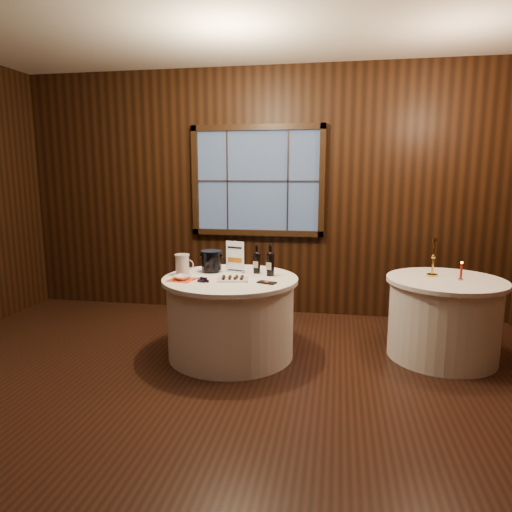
% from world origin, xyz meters
% --- Properties ---
extents(ground, '(6.00, 6.00, 0.00)m').
position_xyz_m(ground, '(0.00, 0.00, 0.00)').
color(ground, black).
rests_on(ground, ground).
extents(back_wall, '(6.00, 0.10, 3.00)m').
position_xyz_m(back_wall, '(0.00, 2.48, 1.54)').
color(back_wall, black).
rests_on(back_wall, ground).
extents(main_table, '(1.28, 1.28, 0.77)m').
position_xyz_m(main_table, '(0.00, 1.00, 0.39)').
color(main_table, white).
rests_on(main_table, ground).
extents(side_table, '(1.08, 1.08, 0.77)m').
position_xyz_m(side_table, '(2.00, 1.30, 0.39)').
color(side_table, white).
rests_on(side_table, ground).
extents(sign_stand, '(0.19, 0.14, 0.32)m').
position_xyz_m(sign_stand, '(-0.00, 1.25, 0.88)').
color(sign_stand, silver).
rests_on(sign_stand, main_table).
extents(port_bottle_left, '(0.07, 0.07, 0.29)m').
position_xyz_m(port_bottle_left, '(0.21, 1.23, 0.89)').
color(port_bottle_left, black).
rests_on(port_bottle_left, main_table).
extents(port_bottle_right, '(0.07, 0.08, 0.31)m').
position_xyz_m(port_bottle_right, '(0.36, 1.14, 0.90)').
color(port_bottle_right, black).
rests_on(port_bottle_right, main_table).
extents(ice_bucket, '(0.21, 0.21, 0.21)m').
position_xyz_m(ice_bucket, '(-0.24, 1.20, 0.88)').
color(ice_bucket, black).
rests_on(ice_bucket, main_table).
extents(chocolate_plate, '(0.31, 0.23, 0.04)m').
position_xyz_m(chocolate_plate, '(0.05, 0.88, 0.79)').
color(chocolate_plate, white).
rests_on(chocolate_plate, main_table).
extents(chocolate_box, '(0.18, 0.13, 0.01)m').
position_xyz_m(chocolate_box, '(0.38, 0.83, 0.78)').
color(chocolate_box, black).
rests_on(chocolate_box, main_table).
extents(grape_bunch, '(0.18, 0.10, 0.04)m').
position_xyz_m(grape_bunch, '(-0.20, 0.78, 0.79)').
color(grape_bunch, black).
rests_on(grape_bunch, main_table).
extents(glass_pitcher, '(0.19, 0.14, 0.20)m').
position_xyz_m(glass_pitcher, '(-0.48, 1.02, 0.87)').
color(glass_pitcher, silver).
rests_on(glass_pitcher, main_table).
extents(orange_napkin, '(0.26, 0.26, 0.00)m').
position_xyz_m(orange_napkin, '(-0.42, 0.82, 0.77)').
color(orange_napkin, '#F84014').
rests_on(orange_napkin, main_table).
extents(cracker_bowl, '(0.20, 0.20, 0.04)m').
position_xyz_m(cracker_bowl, '(-0.42, 0.82, 0.79)').
color(cracker_bowl, white).
rests_on(cracker_bowl, orange_napkin).
extents(brass_candlestick, '(0.10, 0.10, 0.37)m').
position_xyz_m(brass_candlestick, '(1.89, 1.40, 0.90)').
color(brass_candlestick, gold).
rests_on(brass_candlestick, side_table).
extents(red_candle, '(0.05, 0.05, 0.18)m').
position_xyz_m(red_candle, '(2.12, 1.26, 0.84)').
color(red_candle, gold).
rests_on(red_candle, side_table).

